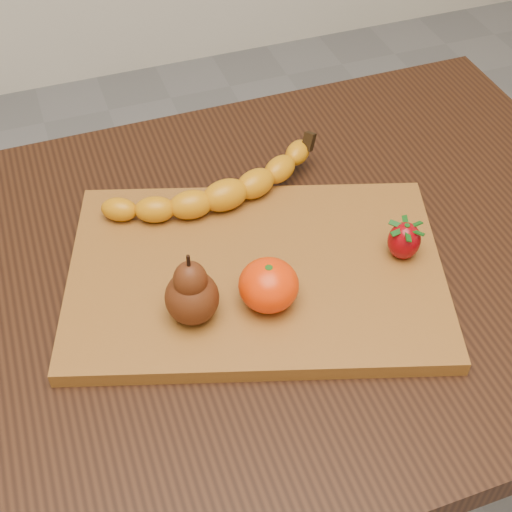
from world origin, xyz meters
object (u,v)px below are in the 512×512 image
object	(u,v)px
table	(264,315)
pear	(191,287)
cutting_board	(256,273)
mandarin	(269,285)

from	to	relation	value
table	pear	distance (m)	0.21
cutting_board	pear	distance (m)	0.12
table	pear	size ratio (longest dim) A/B	10.55
mandarin	cutting_board	bearing A→B (deg)	84.89
mandarin	pear	bearing A→B (deg)	173.15
cutting_board	mandarin	world-z (taller)	mandarin
cutting_board	pear	world-z (taller)	pear
mandarin	table	bearing A→B (deg)	73.21
cutting_board	pear	bearing A→B (deg)	-135.79
table	mandarin	size ratio (longest dim) A/B	14.54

